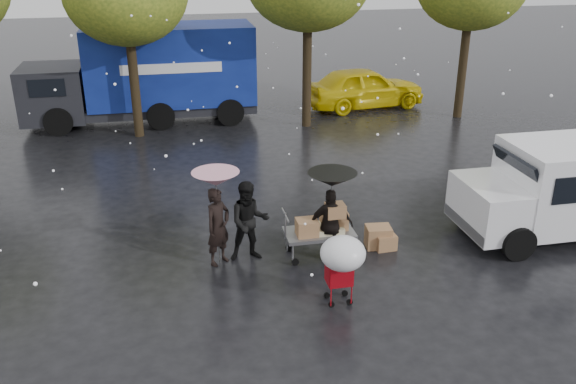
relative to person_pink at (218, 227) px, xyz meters
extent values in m
plane|color=black|center=(1.66, -0.50, -0.86)|extent=(90.00, 90.00, 0.00)
imported|color=black|center=(0.00, 0.00, 0.00)|extent=(0.74, 0.71, 1.71)
imported|color=black|center=(0.67, 0.04, 0.03)|extent=(0.87, 0.68, 1.78)
imported|color=black|center=(2.36, -0.30, -0.05)|extent=(1.00, 0.57, 1.61)
cylinder|color=#4C4C4C|center=(0.00, 0.00, 0.11)|extent=(0.02, 0.02, 1.94)
cone|color=#C14F74|center=(0.00, 0.00, 1.08)|extent=(0.98, 0.98, 0.30)
sphere|color=#4C4C4C|center=(0.00, 0.00, 1.11)|extent=(0.06, 0.06, 0.06)
cylinder|color=#4C4C4C|center=(2.36, -0.30, 0.07)|extent=(0.02, 0.02, 1.85)
cone|color=black|center=(2.36, -0.30, 1.00)|extent=(1.04, 1.04, 0.30)
sphere|color=#4C4C4C|center=(2.36, -0.30, 1.03)|extent=(0.06, 0.06, 0.06)
cube|color=slate|center=(2.16, -0.13, -0.31)|extent=(1.50, 0.80, 0.08)
cylinder|color=slate|center=(1.41, -0.13, -0.06)|extent=(0.04, 0.04, 0.60)
cube|color=#986842|center=(2.51, -0.03, -0.07)|extent=(0.55, 0.45, 0.40)
cube|color=#986842|center=(1.86, -0.23, -0.09)|extent=(0.45, 0.40, 0.35)
cube|color=#986842|center=(2.46, -0.28, 0.27)|extent=(0.40, 0.35, 0.28)
cube|color=#C9BD8B|center=(2.21, -0.13, -0.21)|extent=(0.90, 0.55, 0.12)
cylinder|color=black|center=(1.56, -0.45, -0.78)|extent=(0.16, 0.05, 0.16)
cylinder|color=black|center=(1.56, 0.19, -0.78)|extent=(0.16, 0.05, 0.16)
cylinder|color=black|center=(2.76, -0.45, -0.78)|extent=(0.16, 0.05, 0.16)
cylinder|color=black|center=(2.76, 0.19, -0.78)|extent=(0.16, 0.05, 0.16)
cube|color=#AA0913|center=(2.07, -1.97, -0.21)|extent=(0.47, 0.41, 0.45)
cylinder|color=#AA0913|center=(2.07, -2.16, 0.16)|extent=(0.42, 0.02, 0.02)
cylinder|color=#4C4C4C|center=(2.07, -2.16, 0.09)|extent=(0.02, 0.02, 0.60)
ellipsoid|color=white|center=(2.07, -2.16, 0.29)|extent=(0.84, 0.84, 0.63)
cylinder|color=black|center=(1.89, -2.13, -0.80)|extent=(0.12, 0.04, 0.12)
cylinder|color=black|center=(1.89, -1.81, -0.80)|extent=(0.12, 0.04, 0.12)
cylinder|color=black|center=(2.25, -2.13, -0.80)|extent=(0.12, 0.04, 0.12)
cylinder|color=black|center=(2.25, -1.81, -0.80)|extent=(0.12, 0.04, 0.12)
cube|color=white|center=(6.12, -0.19, -0.01)|extent=(1.20, 1.95, 1.10)
cube|color=black|center=(6.67, -0.19, 0.84)|extent=(0.37, 1.70, 0.67)
cube|color=slate|center=(5.57, -0.19, -0.41)|extent=(0.12, 1.90, 0.25)
cylinder|color=black|center=(6.32, -1.14, -0.48)|extent=(0.76, 0.28, 0.76)
cylinder|color=black|center=(6.32, 0.76, -0.48)|extent=(0.76, 0.28, 0.76)
cube|color=navy|center=(-0.56, 11.27, 1.24)|extent=(6.00, 2.50, 2.80)
cube|color=black|center=(-4.76, 11.27, 0.39)|extent=(2.20, 2.40, 1.90)
cube|color=black|center=(-1.56, 11.27, -0.31)|extent=(8.00, 2.30, 0.35)
cube|color=white|center=(-0.56, 10.01, 1.34)|extent=(3.50, 0.03, 0.35)
cylinder|color=black|center=(-4.56, 10.12, -0.36)|extent=(1.00, 0.30, 1.00)
cylinder|color=black|center=(-4.56, 12.42, -0.36)|extent=(1.00, 0.30, 1.00)
cylinder|color=black|center=(1.44, 10.12, -0.36)|extent=(1.00, 0.30, 1.00)
cylinder|color=black|center=(1.44, 12.42, -0.36)|extent=(1.00, 0.30, 1.00)
cube|color=#986842|center=(3.57, 0.00, -0.61)|extent=(0.59, 0.49, 0.49)
cube|color=#986842|center=(3.69, -0.14, -0.68)|extent=(0.46, 0.37, 0.35)
imported|color=yellow|center=(7.02, 11.53, -0.04)|extent=(5.03, 2.56, 1.64)
cylinder|color=black|center=(-1.84, 9.50, 1.38)|extent=(0.32, 0.32, 4.48)
cylinder|color=black|center=(4.16, 9.50, 1.59)|extent=(0.32, 0.32, 4.90)
cylinder|color=black|center=(10.16, 9.50, 1.45)|extent=(0.32, 0.32, 4.62)
camera|label=1|loc=(-0.89, -11.52, 5.66)|focal=38.00mm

